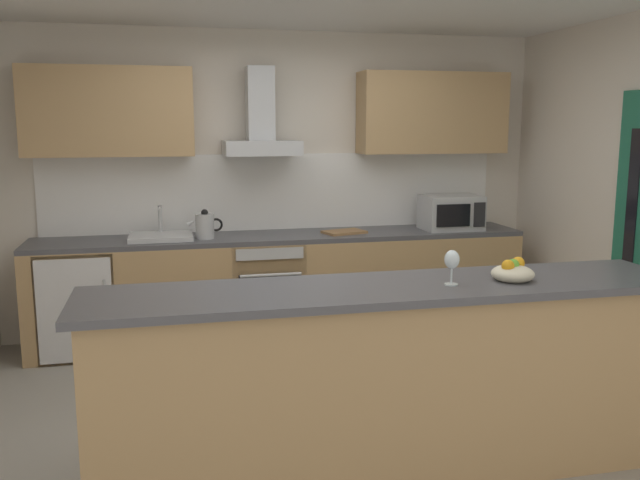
% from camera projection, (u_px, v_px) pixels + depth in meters
% --- Properties ---
extents(ground, '(5.66, 4.92, 0.02)m').
position_uv_depth(ground, '(330.00, 418.00, 4.24)').
color(ground, gray).
extents(wall_back, '(5.66, 0.12, 2.60)m').
position_uv_depth(wall_back, '(276.00, 183.00, 5.96)').
color(wall_back, silver).
rests_on(wall_back, ground).
extents(backsplash_tile, '(3.96, 0.02, 0.66)m').
position_uv_depth(backsplash_tile, '(277.00, 192.00, 5.90)').
color(backsplash_tile, white).
extents(counter_back, '(4.10, 0.60, 0.90)m').
position_uv_depth(counter_back, '(284.00, 287.00, 5.74)').
color(counter_back, tan).
rests_on(counter_back, ground).
extents(counter_island, '(3.09, 0.64, 1.02)m').
position_uv_depth(counter_island, '(390.00, 380.00, 3.47)').
color(counter_island, tan).
rests_on(counter_island, ground).
extents(upper_cabinets, '(4.05, 0.32, 0.70)m').
position_uv_depth(upper_cabinets, '(279.00, 113.00, 5.63)').
color(upper_cabinets, tan).
extents(oven, '(0.60, 0.62, 0.80)m').
position_uv_depth(oven, '(265.00, 287.00, 5.67)').
color(oven, slate).
rests_on(oven, ground).
extents(refrigerator, '(0.58, 0.60, 0.85)m').
position_uv_depth(refrigerator, '(80.00, 302.00, 5.35)').
color(refrigerator, white).
rests_on(refrigerator, ground).
extents(microwave, '(0.50, 0.38, 0.30)m').
position_uv_depth(microwave, '(451.00, 213.00, 5.91)').
color(microwave, '#B7BABC').
rests_on(microwave, counter_back).
extents(sink, '(0.50, 0.40, 0.26)m').
position_uv_depth(sink, '(161.00, 236.00, 5.42)').
color(sink, silver).
rests_on(sink, counter_back).
extents(kettle, '(0.29, 0.15, 0.24)m').
position_uv_depth(kettle, '(205.00, 226.00, 5.44)').
color(kettle, '#B7BABC').
rests_on(kettle, counter_back).
extents(range_hood, '(0.62, 0.45, 0.72)m').
position_uv_depth(range_hood, '(261.00, 127.00, 5.57)').
color(range_hood, '#B7BABC').
extents(wine_glass, '(0.08, 0.08, 0.18)m').
position_uv_depth(wine_glass, '(452.00, 261.00, 3.37)').
color(wine_glass, silver).
rests_on(wine_glass, counter_island).
extents(fruit_bowl, '(0.22, 0.22, 0.13)m').
position_uv_depth(fruit_bowl, '(513.00, 272.00, 3.48)').
color(fruit_bowl, beige).
rests_on(fruit_bowl, counter_island).
extents(chopping_board, '(0.39, 0.31, 0.02)m').
position_uv_depth(chopping_board, '(344.00, 232.00, 5.72)').
color(chopping_board, '#9E7247').
rests_on(chopping_board, counter_back).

